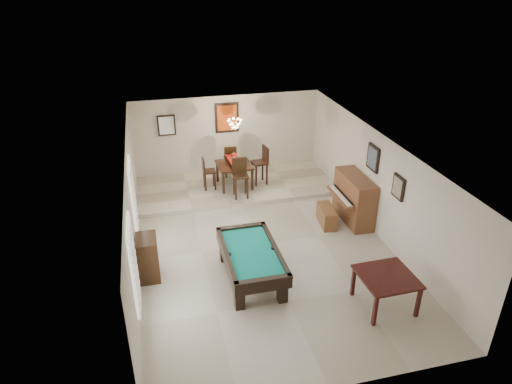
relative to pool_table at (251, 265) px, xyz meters
name	(u,v)px	position (x,y,z in m)	size (l,w,h in m)	color
ground_plane	(262,244)	(0.58, 1.33, -0.37)	(6.00, 9.00, 0.02)	beige
wall_back	(227,135)	(0.58, 5.83, 0.94)	(6.00, 0.04, 2.60)	silver
wall_front	(336,330)	(0.58, -3.17, 0.94)	(6.00, 0.04, 2.60)	silver
wall_left	(132,212)	(-2.42, 1.33, 0.94)	(0.04, 9.00, 2.60)	silver
wall_right	(377,184)	(3.58, 1.33, 0.94)	(0.04, 9.00, 2.60)	silver
ceiling	(262,146)	(0.58, 1.33, 2.24)	(6.00, 9.00, 0.04)	white
dining_step	(236,186)	(0.58, 4.58, -0.30)	(6.00, 2.50, 0.12)	beige
window_left_front	(133,265)	(-2.39, -0.87, 1.04)	(0.06, 1.00, 1.70)	white
window_left_rear	(133,196)	(-2.39, 1.93, 1.04)	(0.06, 1.00, 1.70)	white
pool_table	(251,265)	(0.00, 0.00, 0.00)	(1.17, 2.17, 0.72)	black
square_table	(385,291)	(2.42, -1.49, 0.01)	(1.07, 1.07, 0.74)	black
upright_piano	(349,199)	(3.13, 1.90, 0.28)	(0.86, 1.54, 1.29)	brown
piano_bench	(327,216)	(2.50, 1.84, -0.12)	(0.34, 0.88, 0.49)	brown
apothecary_chest	(148,258)	(-2.18, 0.63, 0.14)	(0.45, 0.67, 1.00)	black
dining_table	(234,173)	(0.53, 4.51, 0.18)	(1.02, 1.02, 0.84)	black
flower_vase	(234,156)	(0.53, 4.51, 0.73)	(0.15, 0.15, 0.26)	#AD2C0E
dining_chair_south	(241,179)	(0.56, 3.74, 0.34)	(0.43, 0.43, 1.16)	black
dining_chair_north	(230,160)	(0.55, 5.29, 0.28)	(0.39, 0.39, 1.05)	black
dining_chair_west	(209,174)	(-0.24, 4.51, 0.25)	(0.36, 0.36, 0.98)	black
dining_chair_east	(259,165)	(1.32, 4.51, 0.35)	(0.44, 0.44, 1.19)	black
chandelier	(235,121)	(0.58, 4.53, 1.84)	(0.44, 0.44, 0.60)	#FFE5B2
back_painting	(227,118)	(0.58, 5.79, 1.54)	(0.75, 0.06, 0.95)	#D84C14
back_mirror	(166,125)	(-1.32, 5.79, 1.44)	(0.55, 0.06, 0.65)	white
right_picture_upper	(373,158)	(3.54, 1.63, 1.54)	(0.06, 0.55, 0.65)	slate
right_picture_lower	(398,187)	(3.54, 0.33, 1.34)	(0.06, 0.45, 0.55)	gray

